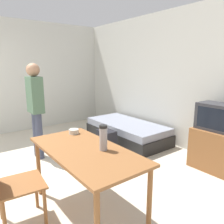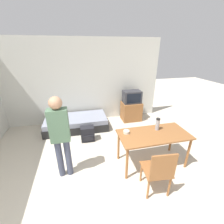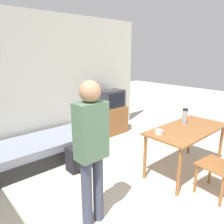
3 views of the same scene
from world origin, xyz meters
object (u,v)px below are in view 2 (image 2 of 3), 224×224
(mate_bowl, at_px, (126,132))
(tv, at_px, (131,107))
(wooden_chair, at_px, (159,170))
(thermos_flask, at_px, (158,124))
(dining_table, at_px, (153,137))
(person_standing, at_px, (60,133))
(daybed, at_px, (77,123))
(backpack, at_px, (88,134))

(mate_bowl, bearing_deg, tv, 66.85)
(wooden_chair, height_order, thermos_flask, thermos_flask)
(dining_table, distance_m, mate_bowl, 0.58)
(wooden_chair, bearing_deg, person_standing, 152.39)
(daybed, relative_size, person_standing, 1.15)
(backpack, bearing_deg, mate_bowl, -54.78)
(dining_table, relative_size, backpack, 3.47)
(tv, height_order, thermos_flask, tv)
(dining_table, xyz_separation_m, wooden_chair, (-0.26, -0.73, -0.15))
(dining_table, bearing_deg, backpack, 136.90)
(wooden_chair, distance_m, thermos_flask, 1.03)
(thermos_flask, xyz_separation_m, backpack, (-1.44, 1.08, -0.70))
(daybed, height_order, tv, tv)
(dining_table, bearing_deg, wooden_chair, -109.86)
(person_standing, xyz_separation_m, mate_bowl, (1.29, 0.06, -0.19))
(daybed, distance_m, thermos_flask, 2.63)
(daybed, bearing_deg, person_standing, -97.55)
(daybed, relative_size, tv, 1.82)
(tv, distance_m, mate_bowl, 2.23)
(backpack, bearing_deg, tv, 30.90)
(person_standing, distance_m, thermos_flask, 1.98)
(thermos_flask, bearing_deg, backpack, 143.25)
(wooden_chair, bearing_deg, thermos_flask, 64.98)
(dining_table, relative_size, mate_bowl, 11.54)
(thermos_flask, height_order, mate_bowl, thermos_flask)
(wooden_chair, distance_m, backpack, 2.23)
(wooden_chair, distance_m, person_standing, 1.83)
(daybed, bearing_deg, tv, 6.00)
(person_standing, bearing_deg, mate_bowl, 2.59)
(backpack, bearing_deg, wooden_chair, -61.92)
(mate_bowl, bearing_deg, thermos_flask, -1.13)
(wooden_chair, height_order, mate_bowl, wooden_chair)
(person_standing, distance_m, mate_bowl, 1.30)
(daybed, distance_m, mate_bowl, 2.19)
(tv, xyz_separation_m, wooden_chair, (-0.58, -2.91, 0.04))
(daybed, relative_size, mate_bowl, 15.20)
(daybed, xyz_separation_m, backpack, (0.29, -0.77, 0.02))
(daybed, height_order, backpack, backpack)
(tv, relative_size, person_standing, 0.64)
(tv, bearing_deg, person_standing, -135.88)
(thermos_flask, bearing_deg, person_standing, -178.71)
(tv, distance_m, dining_table, 2.22)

